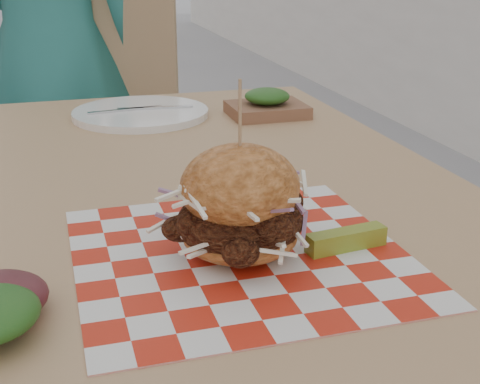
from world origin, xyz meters
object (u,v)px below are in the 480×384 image
at_px(patio_table, 184,231).
at_px(sandwich, 240,208).
at_px(diner, 49,50).
at_px(patio_chair, 125,134).

relative_size(patio_table, sandwich, 6.16).
bearing_deg(sandwich, patio_table, 92.50).
height_order(diner, sandwich, diner).
bearing_deg(patio_chair, diner, 170.58).
relative_size(patio_table, patio_chair, 1.26).
distance_m(diner, sandwich, 1.37).
relative_size(patio_chair, sandwich, 4.87).
distance_m(diner, patio_chair, 0.32).
xyz_separation_m(patio_chair, sandwich, (-0.02, -1.26, 0.25)).
xyz_separation_m(diner, patio_chair, (0.19, -0.10, -0.24)).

